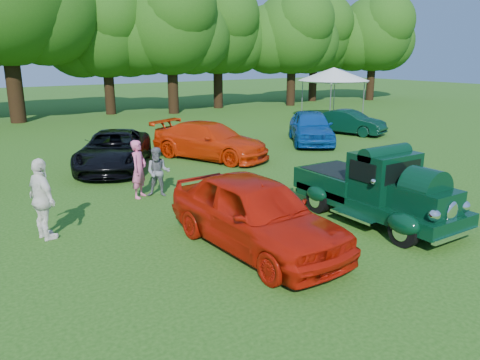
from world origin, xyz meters
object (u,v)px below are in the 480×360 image
back_car_blue (311,127)px  back_car_green (349,122)px  canopy_tent (334,74)px  spectator_grey (158,172)px  spectator_pink (139,169)px  back_car_black (114,150)px  spectator_white (42,200)px  hero_pickup (376,191)px  red_convertible (255,213)px  back_car_orange (210,141)px

back_car_blue → back_car_green: back_car_blue is taller
canopy_tent → spectator_grey: bearing=-149.8°
back_car_green → canopy_tent: canopy_tent is taller
spectator_pink → canopy_tent: 19.57m
back_car_black → spectator_grey: bearing=-63.3°
spectator_pink → back_car_green: bearing=-22.7°
spectator_pink → spectator_grey: (0.53, -0.21, -0.12)m
spectator_grey → spectator_white: size_ratio=0.78×
back_car_black → spectator_white: bearing=-94.1°
hero_pickup → back_car_green: hero_pickup is taller
red_convertible → back_car_green: (13.25, 10.02, -0.19)m
back_car_orange → back_car_blue: 5.88m
back_car_black → back_car_green: (13.39, 0.83, -0.07)m
back_car_orange → spectator_pink: 5.85m
hero_pickup → canopy_tent: size_ratio=1.00×
back_car_blue → spectator_pink: (-10.42, -3.99, 0.09)m
back_car_blue → spectator_white: bearing=-122.3°
spectator_grey → red_convertible: bearing=-55.4°
back_car_black → canopy_tent: 17.43m
spectator_grey → canopy_tent: canopy_tent is taller
back_car_orange → canopy_tent: size_ratio=1.09×
hero_pickup → back_car_black: (-3.83, 9.38, -0.09)m
hero_pickup → back_car_black: hero_pickup is taller
back_car_orange → spectator_grey: size_ratio=3.38×
back_car_black → back_car_orange: back_car_orange is taller
spectator_white → back_car_blue: bearing=-79.7°
hero_pickup → red_convertible: hero_pickup is taller
spectator_pink → spectator_white: bearing=170.0°
back_car_orange → spectator_grey: 5.59m
back_car_blue → back_car_green: 3.68m
back_car_black → back_car_green: back_car_black is taller
back_car_black → spectator_white: 7.08m
red_convertible → back_car_black: 9.18m
canopy_tent → back_car_orange: bearing=-155.3°
spectator_white → back_car_black: bearing=-45.0°
spectator_white → canopy_tent: canopy_tent is taller
spectator_pink → hero_pickup: bearing=-92.2°
spectator_grey → spectator_white: (-3.65, -1.74, 0.21)m
spectator_pink → spectator_white: (-3.12, -1.95, 0.09)m
spectator_white → canopy_tent: (20.15, 11.35, 1.99)m
back_car_blue → spectator_grey: bearing=-122.9°
back_car_black → back_car_blue: bearing=27.1°
hero_pickup → back_car_black: bearing=112.2°
back_car_green → spectator_pink: 14.82m
spectator_grey → canopy_tent: bearing=62.6°
back_car_orange → back_car_blue: back_car_blue is taller
red_convertible → back_car_green: 16.61m
hero_pickup → back_car_blue: size_ratio=1.01×
hero_pickup → spectator_grey: bearing=127.4°
red_convertible → spectator_pink: bearing=95.1°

